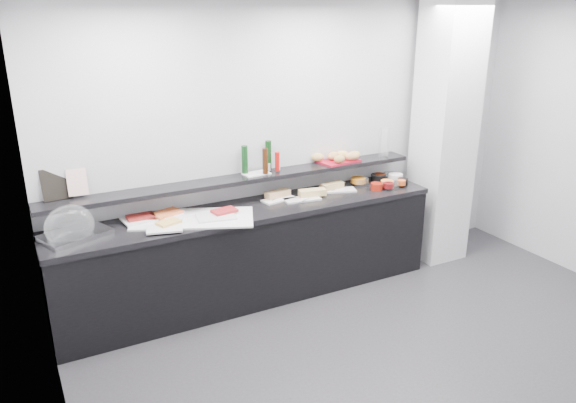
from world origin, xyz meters
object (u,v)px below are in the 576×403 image
framed_print (56,184)px  condiment_tray (256,174)px  sandwich_plate_mid (302,199)px  cloche_base (75,235)px  bread_tray (337,161)px  carafe (384,143)px

framed_print → condiment_tray: framed_print is taller
sandwich_plate_mid → cloche_base: bearing=-174.4°
framed_print → bread_tray: 2.64m
cloche_base → bread_tray: bread_tray is taller
framed_print → condiment_tray: size_ratio=1.07×
framed_print → carafe: size_ratio=0.87×
condiment_tray → carafe: size_ratio=0.81×
sandwich_plate_mid → framed_print: bearing=178.7°
condiment_tray → framed_print: bearing=172.5°
bread_tray → carafe: carafe is taller
cloche_base → sandwich_plate_mid: cloche_base is taller
framed_print → carafe: carafe is taller
sandwich_plate_mid → framed_print: 2.16m
framed_print → bread_tray: size_ratio=0.64×
framed_print → cloche_base: bearing=-82.9°
framed_print → carafe: bearing=-10.0°
cloche_base → condiment_tray: 1.68m
cloche_base → sandwich_plate_mid: size_ratio=1.46×
framed_print → bread_tray: bearing=-9.0°
bread_tray → sandwich_plate_mid: bearing=-165.0°
sandwich_plate_mid → carafe: (1.05, 0.16, 0.39)m
sandwich_plate_mid → framed_print: framed_print is taller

